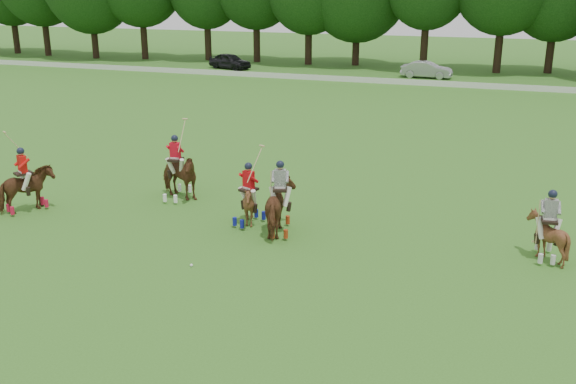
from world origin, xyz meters
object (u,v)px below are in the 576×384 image
(polo_red_b, at_px, (177,176))
(polo_stripe_a, at_px, (280,207))
(car_mid, at_px, (427,70))
(polo_ball, at_px, (191,265))
(polo_stripe_b, at_px, (547,235))
(polo_red_a, at_px, (25,189))
(car_left, at_px, (230,61))
(polo_red_c, at_px, (249,203))

(polo_red_b, height_order, polo_stripe_a, polo_red_b)
(car_mid, xyz_separation_m, polo_ball, (-0.61, -41.73, -0.67))
(polo_stripe_a, distance_m, polo_stripe_b, 8.10)
(polo_red_a, relative_size, polo_ball, 32.01)
(car_left, relative_size, polo_ball, 48.53)
(car_left, distance_m, polo_stripe_a, 43.09)
(polo_red_c, xyz_separation_m, polo_ball, (-0.23, -3.70, -0.72))
(polo_ball, bearing_deg, polo_stripe_a, 66.04)
(car_mid, xyz_separation_m, polo_stripe_b, (8.94, -37.71, 0.04))
(polo_stripe_b, distance_m, polo_ball, 10.39)
(polo_red_c, distance_m, polo_stripe_a, 1.31)
(car_left, xyz_separation_m, polo_red_c, (18.30, -38.04, 0.02))
(polo_red_b, xyz_separation_m, polo_stripe_a, (4.89, -1.97, -0.01))
(polo_red_a, xyz_separation_m, polo_ball, (7.73, -2.23, -0.80))
(polo_red_b, bearing_deg, car_mid, 83.71)
(polo_stripe_b, relative_size, polo_ball, 23.78)
(polo_ball, bearing_deg, polo_red_b, 122.67)
(car_mid, bearing_deg, polo_stripe_b, -165.00)
(car_left, distance_m, car_mid, 18.67)
(polo_red_b, xyz_separation_m, polo_red_c, (3.64, -1.61, -0.14))
(car_mid, relative_size, polo_red_b, 1.44)
(car_mid, bearing_deg, polo_ball, -179.18)
(car_left, xyz_separation_m, car_mid, (18.67, 0.00, -0.03))
(polo_stripe_a, height_order, polo_ball, polo_stripe_a)
(polo_stripe_b, bearing_deg, polo_red_c, -177.98)
(polo_stripe_b, bearing_deg, polo_red_a, -174.05)
(car_mid, distance_m, polo_stripe_b, 38.75)
(car_left, relative_size, car_mid, 1.01)
(car_left, xyz_separation_m, polo_red_b, (14.66, -36.42, 0.16))
(polo_red_b, relative_size, polo_stripe_a, 1.23)
(polo_red_a, relative_size, polo_red_c, 1.06)
(polo_red_a, bearing_deg, polo_red_b, 35.50)
(car_left, distance_m, polo_red_a, 40.84)
(polo_red_b, bearing_deg, polo_ball, -57.33)
(car_left, height_order, polo_stripe_a, polo_stripe_a)
(polo_red_a, relative_size, polo_stripe_b, 1.35)
(polo_red_b, relative_size, polo_ball, 33.32)
(polo_stripe_a, bearing_deg, polo_ball, -113.96)
(polo_red_a, bearing_deg, polo_stripe_b, 5.95)
(polo_stripe_b, bearing_deg, polo_ball, -157.14)
(polo_red_a, distance_m, polo_ball, 8.08)
(polo_red_b, relative_size, polo_red_c, 1.11)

